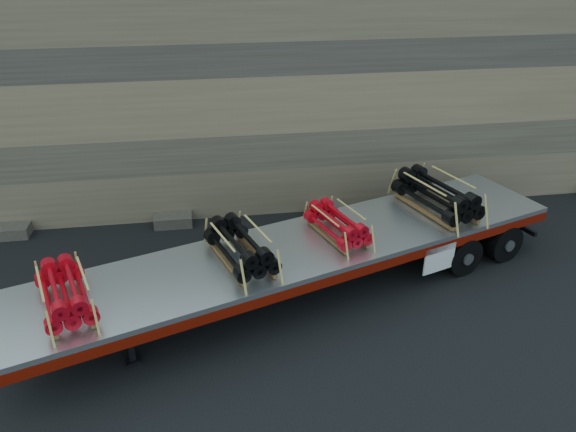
% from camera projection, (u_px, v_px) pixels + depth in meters
% --- Properties ---
extents(ground, '(120.00, 120.00, 0.00)m').
position_uv_depth(ground, '(287.00, 302.00, 14.42)').
color(ground, black).
rests_on(ground, ground).
extents(rock_wall, '(44.00, 3.00, 7.00)m').
position_uv_depth(rock_wall, '(258.00, 100.00, 18.50)').
color(rock_wall, '#7A6B54').
rests_on(rock_wall, ground).
extents(trailer, '(14.53, 7.28, 1.44)m').
position_uv_depth(trailer, '(304.00, 269.00, 14.51)').
color(trailer, '#B7BBC0').
rests_on(trailer, ground).
extents(bundle_front, '(1.62, 2.26, 0.72)m').
position_uv_depth(bundle_front, '(65.00, 294.00, 11.69)').
color(bundle_front, red).
rests_on(bundle_front, trailer).
extents(bundle_midfront, '(1.73, 2.41, 0.77)m').
position_uv_depth(bundle_midfront, '(241.00, 248.00, 13.30)').
color(bundle_midfront, black).
rests_on(bundle_midfront, trailer).
extents(bundle_midrear, '(1.51, 2.10, 0.67)m').
position_uv_depth(bundle_midrear, '(338.00, 225.00, 14.42)').
color(bundle_midrear, red).
rests_on(bundle_midrear, trailer).
extents(bundle_rear, '(1.99, 2.77, 0.89)m').
position_uv_depth(bundle_rear, '(437.00, 196.00, 15.70)').
color(bundle_rear, black).
rests_on(bundle_rear, trailer).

